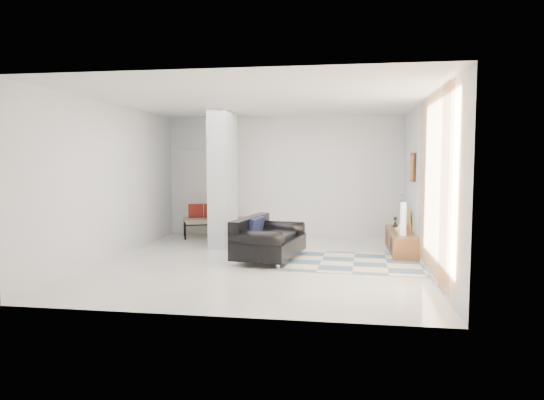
# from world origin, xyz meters

# --- Properties ---
(floor) EXTENTS (6.00, 6.00, 0.00)m
(floor) POSITION_xyz_m (0.00, 0.00, 0.00)
(floor) COLOR beige
(floor) RESTS_ON ground
(ceiling) EXTENTS (6.00, 6.00, 0.00)m
(ceiling) POSITION_xyz_m (0.00, 0.00, 2.80)
(ceiling) COLOR white
(ceiling) RESTS_ON wall_back
(wall_back) EXTENTS (6.00, 0.00, 6.00)m
(wall_back) POSITION_xyz_m (0.00, 3.00, 1.40)
(wall_back) COLOR silver
(wall_back) RESTS_ON ground
(wall_front) EXTENTS (6.00, 0.00, 6.00)m
(wall_front) POSITION_xyz_m (0.00, -3.00, 1.40)
(wall_front) COLOR silver
(wall_front) RESTS_ON ground
(wall_left) EXTENTS (0.00, 6.00, 6.00)m
(wall_left) POSITION_xyz_m (-2.75, 0.00, 1.40)
(wall_left) COLOR silver
(wall_left) RESTS_ON ground
(wall_right) EXTENTS (0.00, 6.00, 6.00)m
(wall_right) POSITION_xyz_m (2.75, 0.00, 1.40)
(wall_right) COLOR silver
(wall_right) RESTS_ON ground
(partition_column) EXTENTS (0.35, 1.20, 2.80)m
(partition_column) POSITION_xyz_m (-1.10, 1.60, 1.40)
(partition_column) COLOR silver
(partition_column) RESTS_ON floor
(hallway_door) EXTENTS (0.85, 0.06, 2.04)m
(hallway_door) POSITION_xyz_m (-2.10, 2.96, 1.02)
(hallway_door) COLOR silver
(hallway_door) RESTS_ON floor
(curtain) EXTENTS (0.00, 2.55, 2.55)m
(curtain) POSITION_xyz_m (2.67, -1.15, 1.45)
(curtain) COLOR orange
(curtain) RESTS_ON wall_right
(wall_art) EXTENTS (0.04, 0.45, 0.55)m
(wall_art) POSITION_xyz_m (2.72, 1.37, 1.65)
(wall_art) COLOR #3F1E11
(wall_art) RESTS_ON wall_right
(media_console) EXTENTS (0.45, 1.92, 0.80)m
(media_console) POSITION_xyz_m (2.52, 1.37, 0.20)
(media_console) COLOR brown
(media_console) RESTS_ON floor
(loveseat) EXTENTS (1.20, 1.74, 0.76)m
(loveseat) POSITION_xyz_m (0.05, 0.21, 0.35)
(loveseat) COLOR silver
(loveseat) RESTS_ON floor
(daybed) EXTENTS (1.67, 1.14, 0.77)m
(daybed) POSITION_xyz_m (-1.53, 2.62, 0.42)
(daybed) COLOR black
(daybed) RESTS_ON floor
(area_rug) EXTENTS (2.80, 1.93, 0.01)m
(area_rug) POSITION_xyz_m (1.60, 0.20, 0.01)
(area_rug) COLOR beige
(area_rug) RESTS_ON floor
(cylinder_lamp) EXTENTS (0.11, 0.11, 0.61)m
(cylinder_lamp) POSITION_xyz_m (2.50, 0.85, 0.71)
(cylinder_lamp) COLOR white
(cylinder_lamp) RESTS_ON media_console
(bronze_figurine) EXTENTS (0.11, 0.11, 0.21)m
(bronze_figurine) POSITION_xyz_m (2.47, 1.96, 0.51)
(bronze_figurine) COLOR #302215
(bronze_figurine) RESTS_ON media_console
(vase) EXTENTS (0.21, 0.21, 0.20)m
(vase) POSITION_xyz_m (2.47, 1.02, 0.50)
(vase) COLOR silver
(vase) RESTS_ON media_console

